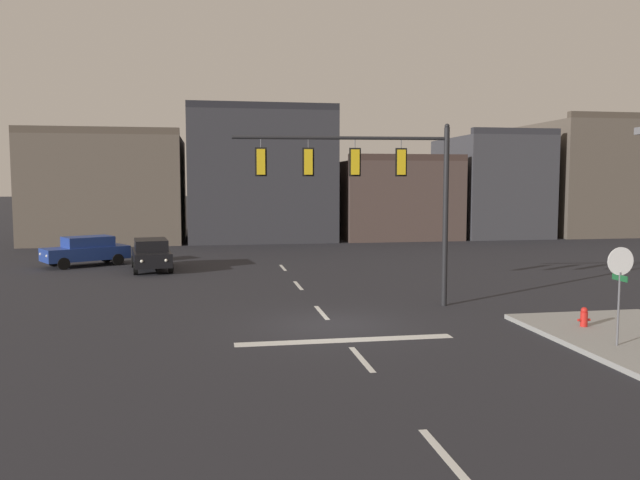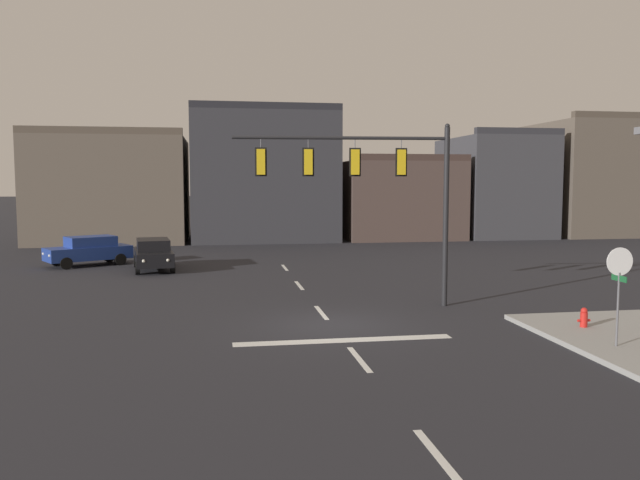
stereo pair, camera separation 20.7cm
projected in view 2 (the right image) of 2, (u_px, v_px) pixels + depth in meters
ground_plane at (332, 325)px, 20.41m from camera, size 400.00×400.00×0.00m
stop_bar_paint at (344, 340)px, 18.45m from camera, size 6.40×0.50×0.01m
lane_centreline at (321, 313)px, 22.38m from camera, size 0.16×26.40×0.01m
signal_mast_near_side at (372, 177)px, 23.00m from camera, size 7.82×0.88×6.68m
stop_sign at (619, 273)px, 17.06m from camera, size 0.76×0.64×2.83m
car_lot_nearside at (153, 254)px, 33.22m from camera, size 2.41×4.63×1.61m
car_lot_middle at (89, 250)px, 34.99m from camera, size 4.72×3.71×1.61m
fire_hydrant at (584, 321)px, 19.48m from camera, size 0.40×0.30×0.75m
building_row at (386, 185)px, 53.35m from camera, size 53.56×13.02×10.37m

